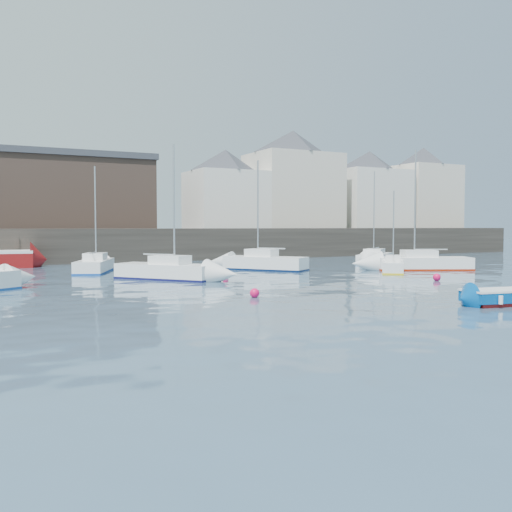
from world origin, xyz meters
name	(u,v)px	position (x,y,z in m)	size (l,w,h in m)	color
water	(394,309)	(0.00, 0.00, 0.00)	(220.00, 220.00, 0.00)	#2D4760
quay_wall	(146,245)	(0.00, 35.00, 1.50)	(90.00, 5.00, 3.00)	#28231E
land_strip	(105,241)	(0.00, 53.00, 1.40)	(90.00, 32.00, 2.80)	#28231E
bldg_east_a	(293,179)	(20.00, 42.00, 8.81)	(13.36, 13.36, 11.80)	beige
bldg_east_b	(369,190)	(31.00, 41.50, 7.87)	(11.88, 11.88, 9.95)	white
bldg_east_c	(423,188)	(40.00, 41.50, 8.37)	(11.14, 11.14, 10.95)	beige
bldg_east_d	(226,189)	(11.00, 41.50, 7.36)	(11.14, 11.14, 8.95)	white
warehouse	(65,193)	(-6.00, 43.00, 6.62)	(16.40, 10.40, 7.60)	#3D2D26
blue_dinghy	(504,296)	(4.78, -1.12, 0.36)	(3.60, 2.06, 0.65)	maroon
sailboat_b	(166,271)	(-4.13, 15.89, 0.53)	(5.49, 6.19, 8.11)	white
sailboat_c	(393,266)	(11.60, 13.82, 0.43)	(3.84, 4.19, 5.68)	white
sailboat_d	(423,263)	(15.07, 14.61, 0.53)	(7.15, 4.91, 8.76)	white
sailboat_f	(265,262)	(4.55, 19.63, 0.56)	(5.28, 6.11, 8.01)	white
sailboat_g	(375,258)	(17.11, 22.74, 0.45)	(6.10, 5.59, 7.96)	white
sailboat_h	(95,265)	(-6.95, 23.40, 0.48)	(3.86, 6.05, 7.44)	white
buoy_near	(255,297)	(-3.27, 5.63, 0.00)	(0.44, 0.44, 0.44)	#F30F55
buoy_mid	(437,281)	(9.88, 7.87, 0.00)	(0.45, 0.45, 0.45)	#F30F55
buoy_far	(225,277)	(-0.37, 15.55, 0.00)	(0.37, 0.37, 0.37)	#F30F55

